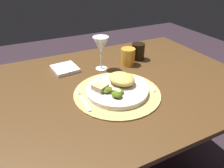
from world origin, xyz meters
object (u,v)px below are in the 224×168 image
Objects in this scene: dinner_plate at (117,90)px; dark_tumbler at (138,52)px; spoon at (144,81)px; amber_tumbler at (128,57)px; napkin at (65,69)px; fork at (84,100)px; wine_glass at (101,47)px; dining_table at (103,111)px.

dinner_plate is 2.84× the size of dark_tumbler.
spoon is 0.21m from amber_tumbler.
napkin is at bearing 174.22° from dark_tumbler.
fork is (-0.15, 0.00, -0.01)m from dinner_plate.
dinner_plate is 1.52× the size of wine_glass.
amber_tumbler is (0.15, -0.01, -0.08)m from wine_glass.
spoon is at bearing -18.82° from dining_table.
spoon reaches higher than dining_table.
napkin is (-0.11, 0.22, 0.16)m from dining_table.
napkin is 0.34m from amber_tumbler.
dining_table is 0.25m from spoon.
dining_table is at bearing 161.18° from spoon.
spoon is 0.27m from wine_glass.
amber_tumbler is (0.33, -0.08, 0.04)m from napkin.
dining_table is at bearing -63.81° from napkin.
wine_glass is at bearing -173.64° from dark_tumbler.
amber_tumbler is at bearing 51.72° from dinner_plate.
spoon is (0.18, -0.06, 0.16)m from dining_table.
spoon is 1.53× the size of dark_tumbler.
amber_tumbler reaches higher than dining_table.
fork is 1.89× the size of amber_tumbler.
wine_glass is (0.18, -0.07, 0.11)m from napkin.
wine_glass is 1.91× the size of amber_tumbler.
dining_table is 5.34× the size of dinner_plate.
napkin reaches higher than dining_table.
dining_table is 0.21m from fork.
dining_table is at bearing -149.00° from dark_tumbler.
napkin is at bearing 158.67° from wine_glass.
dark_tumbler reaches higher than napkin.
wine_glass reaches higher than fork.
wine_glass is 1.88× the size of dark_tumbler.
napkin is 1.42× the size of amber_tumbler.
dark_tumbler is (0.27, 0.27, 0.03)m from dinner_plate.
amber_tumbler reaches higher than fork.
dinner_plate is 0.34m from napkin.
fork is at bearing 179.04° from dinner_plate.
dining_table is 8.10× the size of wine_glass.
fork is at bearing -147.48° from dark_tumbler.
dinner_plate is 0.15m from spoon.
wine_glass is at bearing 118.36° from spoon.
dark_tumbler reaches higher than dining_table.
spoon is (0.15, 0.03, -0.01)m from dinner_plate.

